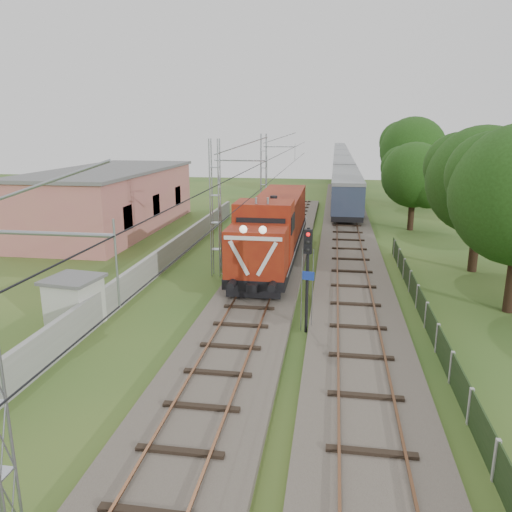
% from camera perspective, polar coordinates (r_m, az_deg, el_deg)
% --- Properties ---
extents(ground, '(140.00, 140.00, 0.00)m').
position_cam_1_polar(ground, '(18.57, -3.92, -13.20)').
color(ground, '#2B521E').
rests_on(ground, ground).
extents(track_main, '(4.20, 70.00, 0.45)m').
position_cam_1_polar(track_main, '(24.80, -0.37, -5.38)').
color(track_main, '#6B6054').
rests_on(track_main, ground).
extents(track_side, '(4.20, 80.00, 0.45)m').
position_cam_1_polar(track_side, '(37.01, 10.56, 1.11)').
color(track_side, '#6B6054').
rests_on(track_side, ground).
extents(catenary, '(3.31, 70.00, 8.00)m').
position_cam_1_polar(catenary, '(29.16, -4.55, 5.46)').
color(catenary, gray).
rests_on(catenary, ground).
extents(boundary_wall, '(0.25, 40.00, 1.50)m').
position_cam_1_polar(boundary_wall, '(30.85, -10.86, -0.52)').
color(boundary_wall, '#9E9E99').
rests_on(boundary_wall, ground).
extents(station_building, '(8.40, 20.40, 5.22)m').
position_cam_1_polar(station_building, '(44.58, -16.20, 6.25)').
color(station_building, '#B97363').
rests_on(station_building, ground).
extents(fence, '(0.12, 32.00, 1.20)m').
position_cam_1_polar(fence, '(21.07, 20.02, -8.80)').
color(fence, black).
rests_on(fence, ground).
extents(locomotive, '(3.15, 18.01, 4.57)m').
position_cam_1_polar(locomotive, '(32.70, 2.11, 3.44)').
color(locomotive, black).
rests_on(locomotive, ground).
extents(coach_rake, '(2.91, 108.91, 3.37)m').
position_cam_1_polar(coach_rake, '(97.62, 9.74, 10.72)').
color(coach_rake, black).
rests_on(coach_rake, ground).
extents(signal_post, '(0.51, 0.40, 4.62)m').
position_cam_1_polar(signal_post, '(20.89, 5.92, -0.70)').
color(signal_post, black).
rests_on(signal_post, ground).
extents(relay_hut, '(2.46, 2.46, 2.26)m').
position_cam_1_polar(relay_hut, '(23.55, -20.02, -4.93)').
color(relay_hut, beige).
rests_on(relay_hut, ground).
extents(tree_b, '(6.77, 6.45, 8.77)m').
position_cam_1_polar(tree_b, '(32.59, 24.54, 7.69)').
color(tree_b, '#321F14').
rests_on(tree_b, ground).
extents(tree_c, '(5.74, 5.47, 7.44)m').
position_cam_1_polar(tree_c, '(44.44, 17.71, 8.72)').
color(tree_c, '#321F14').
rests_on(tree_c, ground).
extents(tree_d, '(7.51, 7.15, 9.74)m').
position_cam_1_polar(tree_d, '(58.57, 17.59, 11.40)').
color(tree_d, '#321F14').
rests_on(tree_d, ground).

